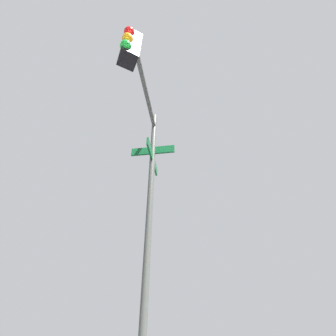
# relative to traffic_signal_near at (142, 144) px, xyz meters

# --- Properties ---
(traffic_signal_near) EXTENTS (1.78, 2.45, 6.36)m
(traffic_signal_near) POSITION_rel_traffic_signal_near_xyz_m (0.00, 0.00, 0.00)
(traffic_signal_near) COLOR #474C47
(traffic_signal_near) RESTS_ON ground_plane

